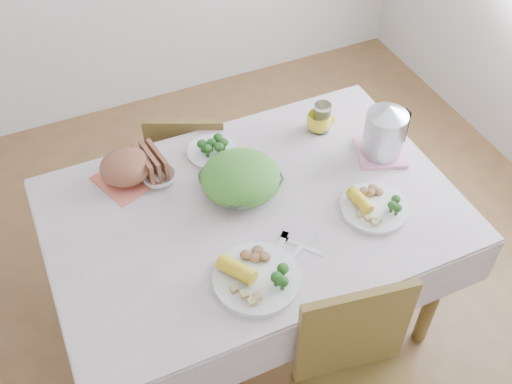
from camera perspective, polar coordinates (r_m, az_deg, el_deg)
name	(u,v)px	position (r m, az deg, el deg)	size (l,w,h in m)	color
floor	(254,318)	(2.83, -0.21, -11.94)	(3.60, 3.60, 0.00)	brown
dining_table	(254,270)	(2.52, -0.23, -7.45)	(1.40, 0.90, 0.75)	brown
tablecloth	(253,209)	(2.22, -0.26, -1.63)	(1.50, 1.00, 0.01)	beige
chair_far	(191,154)	(2.88, -6.16, 3.64)	(0.36, 0.36, 0.80)	brown
salad_bowl	(241,183)	(2.26, -1.47, 0.86)	(0.28, 0.28, 0.07)	white
dinner_plate_left	(257,279)	(2.00, 0.06, -8.28)	(0.30, 0.30, 0.02)	white
dinner_plate_right	(374,208)	(2.24, 11.18, -1.49)	(0.25, 0.25, 0.02)	white
broccoli_plate	(212,152)	(2.43, -4.22, 3.85)	(0.20, 0.20, 0.02)	beige
napkin	(128,178)	(2.37, -12.09, 1.30)	(0.22, 0.22, 0.00)	#EB6F58
bread_loaf	(126,168)	(2.34, -12.29, 2.27)	(0.20, 0.19, 0.12)	brown
fruit_bowl	(159,178)	(2.33, -9.22, 1.37)	(0.13, 0.13, 0.04)	white
yellow_mug	(319,122)	(2.52, 6.00, 6.64)	(0.10, 0.10, 0.08)	yellow
glass_tumbler	(322,118)	(2.51, 6.30, 7.01)	(0.07, 0.07, 0.13)	white
pink_tray	(380,152)	(2.47, 11.76, 3.75)	(0.19, 0.19, 0.02)	pink
electric_kettle	(385,131)	(2.40, 12.16, 5.74)	(0.16, 0.16, 0.23)	#B2B5BA
fork_left	(303,246)	(2.10, 4.47, -5.14)	(0.02, 0.16, 0.00)	silver
fork_right	(277,252)	(2.08, 2.00, -5.77)	(0.02, 0.20, 0.00)	silver
knife	(300,248)	(2.10, 4.23, -5.36)	(0.02, 0.19, 0.00)	silver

